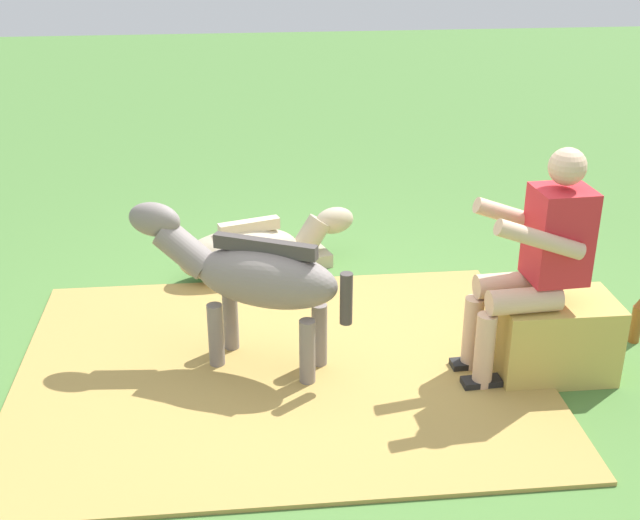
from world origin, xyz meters
name	(u,v)px	position (x,y,z in m)	size (l,w,h in m)	color
ground_plane	(323,343)	(0.00, 0.00, 0.00)	(24.00, 24.00, 0.00)	#4C7A38
hay_patch	(281,369)	(0.28, 0.28, 0.01)	(3.01, 2.36, 0.02)	#AD8C47
hay_bale	(554,337)	(-1.27, 0.46, 0.23)	(0.66, 0.42, 0.46)	tan
person_seated	(536,257)	(-1.10, 0.47, 0.74)	(0.68, 0.44, 1.34)	#D8AD8C
pony_standing	(251,277)	(0.43, 0.20, 0.57)	(1.25, 0.76, 0.94)	slate
pony_lying	(253,250)	(0.40, -1.04, 0.19)	(1.35, 0.66, 0.42)	tan
soda_bottle	(637,320)	(-1.91, 0.17, 0.14)	(0.07, 0.07, 0.30)	brown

